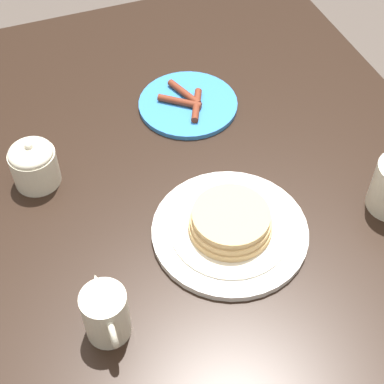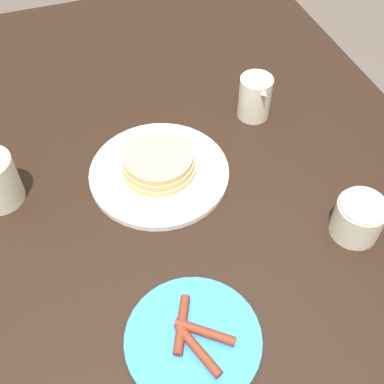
{
  "view_description": "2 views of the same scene",
  "coord_description": "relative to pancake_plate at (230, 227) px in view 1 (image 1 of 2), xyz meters",
  "views": [
    {
      "loc": [
        0.55,
        -0.23,
        1.56
      ],
      "look_at": [
        -0.06,
        -0.0,
        0.81
      ],
      "focal_mm": 55.0,
      "sensor_mm": 36.0,
      "label": 1
    },
    {
      "loc": [
        -0.56,
        0.17,
        1.45
      ],
      "look_at": [
        -0.06,
        -0.0,
        0.81
      ],
      "focal_mm": 45.0,
      "sensor_mm": 36.0,
      "label": 2
    }
  ],
  "objects": [
    {
      "name": "dining_table",
      "position": [
        -0.03,
        -0.03,
        -0.13
      ],
      "size": [
        1.41,
        0.99,
        0.78
      ],
      "color": "black",
      "rests_on": "ground_plane"
    },
    {
      "name": "sugar_bowl",
      "position": [
        -0.23,
        -0.27,
        0.03
      ],
      "size": [
        0.08,
        0.08,
        0.09
      ],
      "color": "beige",
      "rests_on": "dining_table"
    },
    {
      "name": "pancake_plate",
      "position": [
        0.0,
        0.0,
        0.0
      ],
      "size": [
        0.26,
        0.26,
        0.05
      ],
      "color": "white",
      "rests_on": "dining_table"
    },
    {
      "name": "creamer_pitcher",
      "position": [
        0.1,
        -0.23,
        0.03
      ],
      "size": [
        0.11,
        0.07,
        0.1
      ],
      "color": "beige",
      "rests_on": "dining_table"
    },
    {
      "name": "side_plate_bacon",
      "position": [
        -0.32,
        0.05,
        -0.01
      ],
      "size": [
        0.2,
        0.2,
        0.02
      ],
      "color": "#337AC6",
      "rests_on": "dining_table"
    }
  ]
}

